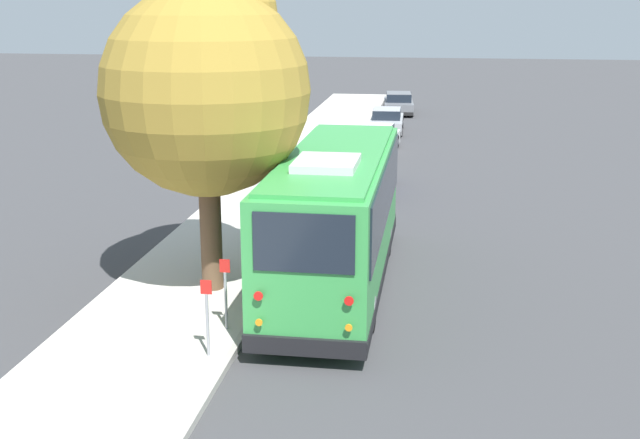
% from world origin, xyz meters
% --- Properties ---
extents(ground_plane, '(160.00, 160.00, 0.00)m').
position_xyz_m(ground_plane, '(0.00, 0.00, 0.00)').
color(ground_plane, '#3D3D3F').
extents(sidewalk_slab, '(80.00, 3.80, 0.15)m').
position_xyz_m(sidewalk_slab, '(0.00, 3.55, 0.07)').
color(sidewalk_slab, beige).
rests_on(sidewalk_slab, ground).
extents(curb_strip, '(80.00, 0.14, 0.15)m').
position_xyz_m(curb_strip, '(0.00, 1.58, 0.07)').
color(curb_strip, '#AAA69D').
rests_on(curb_strip, ground).
extents(shuttle_bus, '(9.46, 2.63, 3.51)m').
position_xyz_m(shuttle_bus, '(0.20, 0.09, 1.89)').
color(shuttle_bus, green).
rests_on(shuttle_bus, ground).
extents(parked_sedan_blue, '(4.74, 1.88, 1.29)m').
position_xyz_m(parked_sedan_blue, '(10.37, 0.29, 0.60)').
color(parked_sedan_blue, navy).
rests_on(parked_sedan_blue, ground).
extents(parked_sedan_white, '(4.73, 1.99, 1.27)m').
position_xyz_m(parked_sedan_white, '(18.00, 0.55, 0.59)').
color(parked_sedan_white, silver).
rests_on(parked_sedan_white, ground).
extents(parked_sedan_silver, '(4.32, 1.82, 1.27)m').
position_xyz_m(parked_sedan_silver, '(24.03, 0.47, 0.59)').
color(parked_sedan_silver, '#A8AAAF').
rests_on(parked_sedan_silver, ground).
extents(parked_sedan_gray, '(4.58, 2.06, 1.28)m').
position_xyz_m(parked_sedan_gray, '(31.44, 0.26, 0.59)').
color(parked_sedan_gray, slate).
rests_on(parked_sedan_gray, ground).
extents(street_tree, '(4.76, 4.76, 7.78)m').
position_xyz_m(street_tree, '(-0.59, 2.94, 5.15)').
color(street_tree, brown).
rests_on(street_tree, sidewalk_slab).
extents(sign_post_near, '(0.06, 0.22, 1.55)m').
position_xyz_m(sign_post_near, '(-4.42, 1.97, 0.95)').
color(sign_post_near, gray).
rests_on(sign_post_near, sidewalk_slab).
extents(sign_post_far, '(0.06, 0.22, 1.52)m').
position_xyz_m(sign_post_far, '(-3.06, 1.97, 0.94)').
color(sign_post_far, gray).
rests_on(sign_post_far, sidewalk_slab).
extents(fire_hydrant, '(0.22, 0.22, 0.81)m').
position_xyz_m(fire_hydrant, '(7.20, 2.13, 0.55)').
color(fire_hydrant, '#99999E').
rests_on(fire_hydrant, sidewalk_slab).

